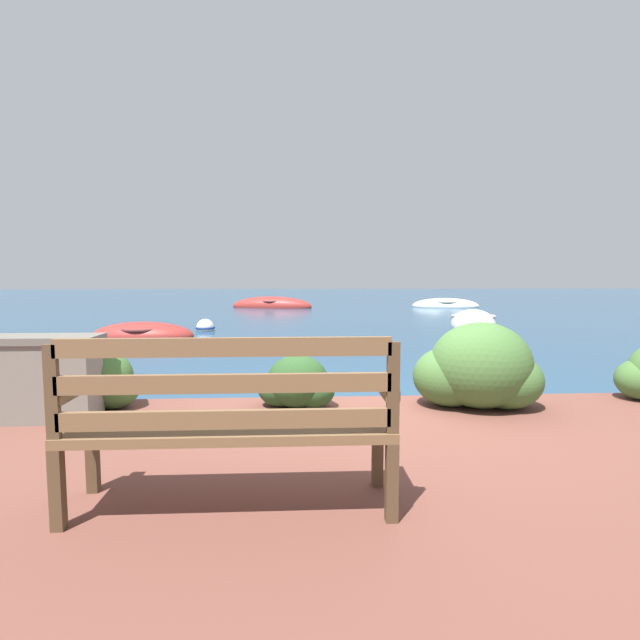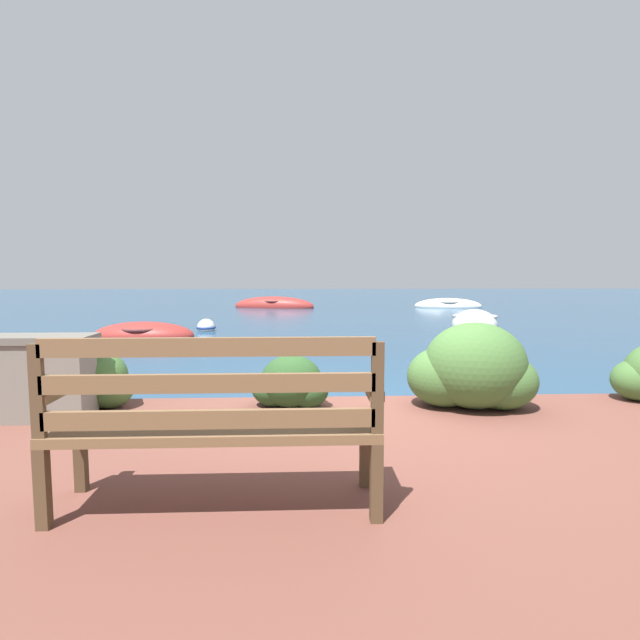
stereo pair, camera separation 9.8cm
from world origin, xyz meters
The scene contains 10 objects.
ground_plane centered at (0.00, 0.00, 0.00)m, with size 80.00×80.00×0.00m.
park_bench centered at (-1.06, -2.36, 0.71)m, with size 1.68×0.48×0.93m.
hedge_clump_far_left centered at (-2.54, -0.29, 0.46)m, with size 0.81×0.58×0.55m.
hedge_clump_left centered at (-0.71, -0.36, 0.43)m, with size 0.71×0.51×0.48m.
hedge_clump_centre centered at (0.95, -0.46, 0.56)m, with size 1.15×0.83×0.78m.
rowboat_nearest centered at (-4.08, 6.30, 0.06)m, with size 2.31×1.13×0.64m.
rowboat_mid centered at (4.13, 8.35, 0.07)m, with size 2.12×3.16×0.80m.
rowboat_far centered at (5.66, 15.83, 0.06)m, with size 2.96×1.77×0.68m.
rowboat_outer centered at (-1.65, 15.87, 0.07)m, with size 3.51×1.70×0.83m.
mooring_buoy centered at (-2.96, 7.70, 0.08)m, with size 0.49×0.49×0.44m.
Camera 2 is at (-0.63, -4.87, 1.45)m, focal length 28.00 mm.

